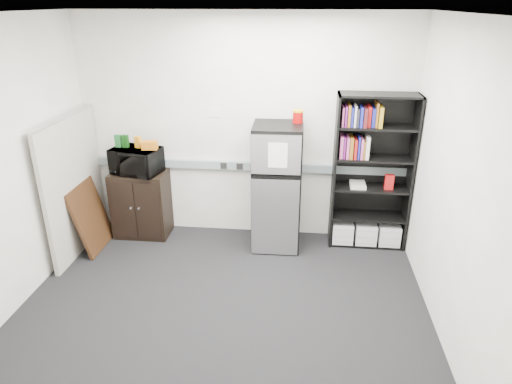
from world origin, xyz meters
TOP-DOWN VIEW (x-y plane):
  - floor at (0.00, 0.00)m, footprint 4.00×4.00m
  - wall_back at (0.00, 1.75)m, footprint 4.00×0.02m
  - wall_right at (2.00, 0.00)m, footprint 0.02×3.50m
  - ceiling at (0.00, 0.00)m, footprint 4.00×3.50m
  - electrical_raceway at (0.00, 1.72)m, footprint 3.92×0.05m
  - wall_note at (-0.35, 1.74)m, footprint 0.14×0.00m
  - bookshelf at (1.53, 1.57)m, footprint 0.90×0.34m
  - cubicle_partition at (-1.90, 1.08)m, footprint 0.06×1.30m
  - cabinet at (-1.28, 1.50)m, footprint 0.67×0.45m
  - microwave at (-1.28, 1.48)m, footprint 0.64×0.50m
  - snack_box_a at (-1.50, 1.52)m, footprint 0.07×0.05m
  - snack_box_b at (-1.41, 1.52)m, footprint 0.07×0.06m
  - snack_box_c at (-1.25, 1.52)m, footprint 0.08×0.07m
  - snack_bag at (-1.09, 1.47)m, footprint 0.19×0.12m
  - refrigerator at (0.43, 1.42)m, footprint 0.57×0.60m
  - coffee_can at (0.65, 1.55)m, footprint 0.12×0.12m
  - framed_poster at (-1.77, 1.10)m, footprint 0.25×0.64m

SIDE VIEW (x-z plane):
  - floor at x=0.00m, z-range 0.00..0.00m
  - framed_poster at x=-1.77m, z-range 0.01..0.82m
  - cabinet at x=-1.28m, z-range 0.00..0.84m
  - refrigerator at x=0.43m, z-range 0.00..1.51m
  - cubicle_partition at x=-1.90m, z-range 0.00..1.62m
  - electrical_raceway at x=0.00m, z-range 0.85..0.95m
  - bookshelf at x=1.53m, z-range -0.01..1.84m
  - microwave at x=-1.28m, z-range 0.84..1.16m
  - snack_bag at x=-1.09m, z-range 1.16..1.26m
  - snack_box_c at x=-1.25m, z-range 1.16..1.30m
  - snack_box_a at x=-1.50m, z-range 1.16..1.31m
  - snack_box_b at x=-1.41m, z-range 1.16..1.31m
  - wall_back at x=0.00m, z-range 0.00..2.70m
  - wall_right at x=2.00m, z-range 0.00..2.70m
  - wall_note at x=-0.35m, z-range 1.50..1.60m
  - coffee_can at x=0.65m, z-range 1.51..1.67m
  - ceiling at x=0.00m, z-range 2.69..2.71m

